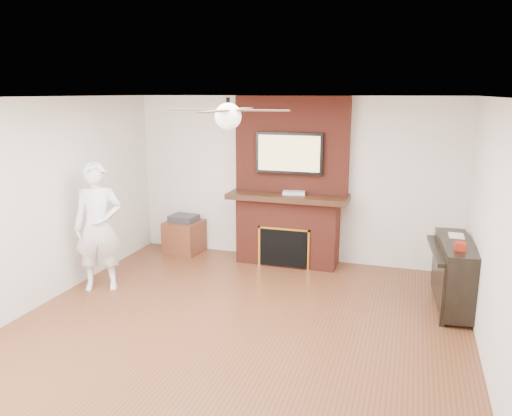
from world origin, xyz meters
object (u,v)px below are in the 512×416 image
(fireplace, at_px, (289,198))
(side_table, at_px, (184,235))
(piano, at_px, (454,272))
(person, at_px, (98,227))

(fireplace, height_order, side_table, fireplace)
(fireplace, distance_m, piano, 2.58)
(side_table, relative_size, piano, 0.48)
(person, bearing_deg, fireplace, 15.12)
(person, xyz_separation_m, side_table, (0.37, 1.74, -0.56))
(fireplace, bearing_deg, person, -139.34)
(person, height_order, side_table, person)
(fireplace, distance_m, person, 2.77)
(side_table, bearing_deg, piano, -7.89)
(side_table, xyz_separation_m, piano, (4.03, -0.97, 0.16))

